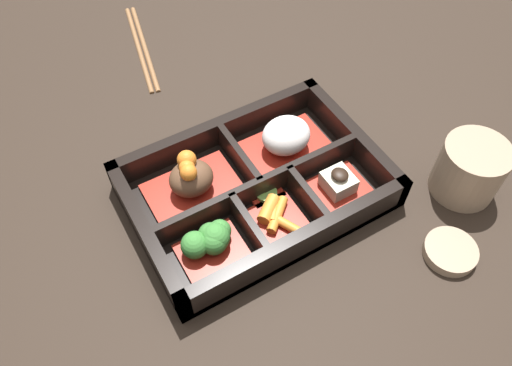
{
  "coord_description": "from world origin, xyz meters",
  "views": [
    {
      "loc": [
        -0.17,
        -0.3,
        0.48
      ],
      "look_at": [
        0.0,
        0.0,
        0.03
      ],
      "focal_mm": 35.0,
      "sensor_mm": 36.0,
      "label": 1
    }
  ],
  "objects_px": {
    "bowl_rice": "(286,138)",
    "sauce_dish": "(450,251)",
    "tea_cup": "(470,169)",
    "chopsticks": "(141,46)"
  },
  "relations": [
    {
      "from": "bowl_rice",
      "to": "sauce_dish",
      "type": "xyz_separation_m",
      "value": [
        0.08,
        -0.21,
        -0.02
      ]
    },
    {
      "from": "tea_cup",
      "to": "chopsticks",
      "type": "relative_size",
      "value": 0.37
    },
    {
      "from": "bowl_rice",
      "to": "tea_cup",
      "type": "xyz_separation_m",
      "value": [
        0.15,
        -0.15,
        0.01
      ]
    },
    {
      "from": "bowl_rice",
      "to": "chopsticks",
      "type": "bearing_deg",
      "value": 104.46
    },
    {
      "from": "tea_cup",
      "to": "sauce_dish",
      "type": "xyz_separation_m",
      "value": [
        -0.08,
        -0.06,
        -0.03
      ]
    },
    {
      "from": "tea_cup",
      "to": "chopsticks",
      "type": "distance_m",
      "value": 0.5
    },
    {
      "from": "bowl_rice",
      "to": "sauce_dish",
      "type": "bearing_deg",
      "value": -69.54
    },
    {
      "from": "bowl_rice",
      "to": "tea_cup",
      "type": "bearing_deg",
      "value": -44.21
    },
    {
      "from": "chopsticks",
      "to": "bowl_rice",
      "type": "bearing_deg",
      "value": -75.54
    },
    {
      "from": "bowl_rice",
      "to": "chopsticks",
      "type": "relative_size",
      "value": 0.52
    }
  ]
}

